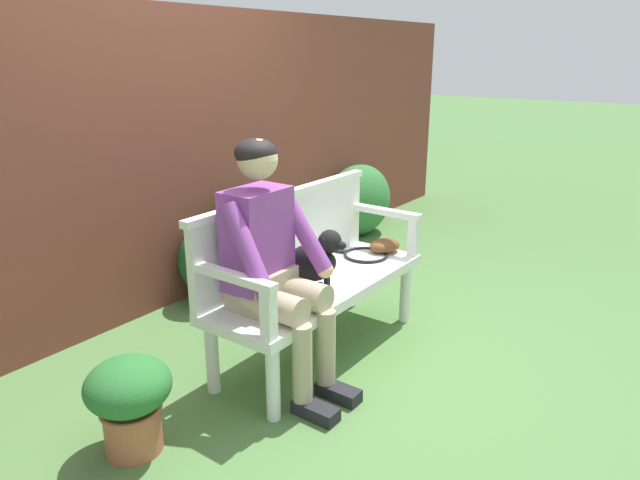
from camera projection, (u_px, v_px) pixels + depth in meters
ground_plane at (320, 351)px, 3.50m from camera, size 40.00×40.00×0.00m
brick_garden_fence at (153, 160)px, 3.98m from camera, size 8.00×0.30×2.02m
hedge_bush_far_left at (231, 253)px, 4.27m from camera, size 0.88×0.57×0.63m
hedge_bush_mid_left at (249, 237)px, 4.45m from camera, size 0.73×0.44×0.74m
hedge_bush_mid_right at (359, 200)px, 5.64m from camera, size 0.78×0.54×0.69m
garden_bench at (320, 291)px, 3.38m from camera, size 1.51×0.54×0.46m
bench_backrest at (287, 232)px, 3.41m from camera, size 1.55×0.06×0.50m
bench_armrest_left_end at (246, 292)px, 2.69m from camera, size 0.06×0.54×0.28m
bench_armrest_right_end at (395, 222)px, 3.79m from camera, size 0.06×0.54×0.28m
person_seated at (271, 259)px, 2.92m from camera, size 0.56×0.67×1.33m
dog_on_bench at (316, 259)px, 3.18m from camera, size 0.21×0.36×0.36m
tennis_racket at (362, 254)px, 3.77m from camera, size 0.35×0.58×0.03m
baseball_glove at (385, 246)px, 3.83m from camera, size 0.26×0.23×0.09m
potted_plant at (130, 398)px, 2.56m from camera, size 0.38×0.38×0.45m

